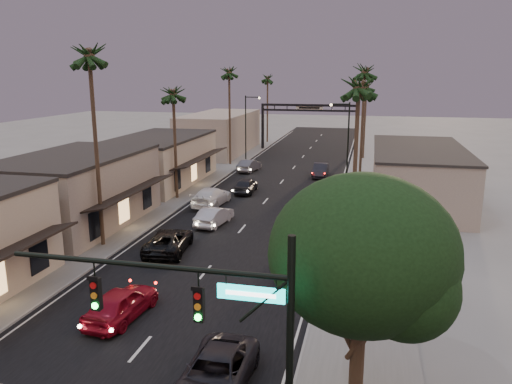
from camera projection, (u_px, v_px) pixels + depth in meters
The scene contains 30 objects.
ground at pixel (272, 194), 50.52m from camera, with size 200.00×200.00×0.00m, color slate.
road at pixel (280, 184), 55.26m from camera, with size 14.00×120.00×0.02m, color black.
sidewalk_left at pixel (217, 168), 63.95m from camera, with size 5.00×92.00×0.12m, color slate.
sidewalk_right at pixel (369, 175), 59.82m from camera, with size 5.00×92.00×0.12m, color slate.
storefront_mid at pixel (76, 192), 39.44m from camera, with size 8.00×14.00×5.50m, color gray.
storefront_far at pixel (159, 161), 54.67m from camera, with size 8.00×16.00×5.00m, color #BAA68E.
storefront_dist at pixel (220, 133), 76.36m from camera, with size 8.00×20.00×6.00m, color gray.
building_right at pixel (418, 176), 46.89m from camera, with size 8.00×18.00×5.00m, color gray.
traffic_signal at pixel (223, 323), 13.97m from camera, with size 8.51×0.22×7.80m.
corner_tree at pixel (365, 260), 16.21m from camera, with size 6.20×6.20×8.80m.
arch at pixel (309, 115), 77.68m from camera, with size 15.20×0.40×7.27m.
streetlight_right at pixel (346, 137), 52.52m from camera, with size 2.13×0.30×9.00m.
streetlight_left at pixel (248, 123), 67.86m from camera, with size 2.13×0.30×9.00m.
palm_lb at pixel (89, 50), 32.22m from camera, with size 3.20×3.20×15.20m.
palm_lc at pixel (173, 89), 46.17m from camera, with size 3.20×3.20×12.20m.
palm_ld at pixel (229, 69), 63.74m from camera, with size 3.20×3.20×14.20m.
palm_ra at pixel (359, 81), 30.83m from camera, with size 3.20×3.20×13.20m.
palm_rb at pixel (365, 68), 49.56m from camera, with size 3.20×3.20×14.20m.
palm_rc at pixel (367, 84), 68.98m from camera, with size 3.20×3.20×12.20m.
palm_far at pixel (268, 76), 85.71m from camera, with size 3.20×3.20×13.20m.
oncoming_red at pixel (121, 303), 24.67m from camera, with size 1.92×4.77×1.63m, color maroon.
oncoming_pickup at pixel (169, 241), 34.02m from camera, with size 2.53×5.49×1.53m, color black.
oncoming_silver at pixel (214, 216), 40.03m from camera, with size 1.57×4.51×1.49m, color #ABAAB0.
oncoming_white at pixel (211, 197), 45.99m from camera, with size 2.33×5.73×1.66m, color silver.
oncoming_dgrey at pixel (246, 185), 50.88m from camera, with size 1.86×4.61×1.57m, color black.
oncoming_grey_far at pixel (249, 165), 61.93m from camera, with size 1.61×4.61×1.52m, color #515156.
curbside_near at pixel (215, 373), 19.02m from camera, with size 2.45×5.31×1.48m, color black.
curbside_black at pixel (299, 265), 29.92m from camera, with size 1.91×4.70×1.36m, color black.
curbside_grey at pixel (303, 231), 36.34m from camera, with size 1.60×3.97×1.35m, color #414146.
curbside_far at pixel (320, 170), 58.72m from camera, with size 1.65×4.74×1.56m, color black.
Camera 1 is at (9.45, -8.21, 11.89)m, focal length 35.00 mm.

